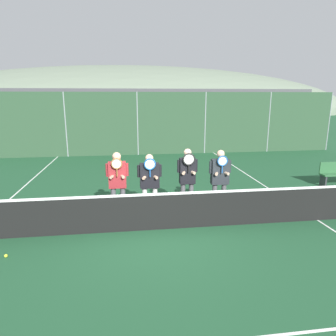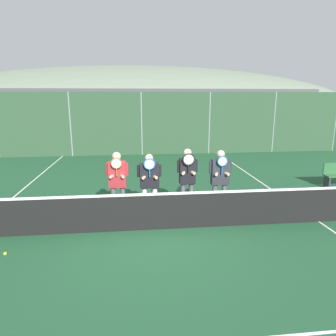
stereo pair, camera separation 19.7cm
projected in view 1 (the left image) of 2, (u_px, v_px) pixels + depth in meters
name	position (u px, v px, depth m)	size (l,w,h in m)	color
ground_plane	(154.00, 230.00, 7.22)	(120.00, 120.00, 0.00)	#1E4C2D
hill_distant	(129.00, 112.00, 62.86)	(92.77, 51.54, 18.04)	slate
clubhouse_building	(157.00, 112.00, 24.95)	(23.88, 5.50, 3.69)	beige
fence_back	(138.00, 124.00, 16.13)	(22.55, 0.06, 3.37)	gray
tennis_net	(154.00, 211.00, 7.11)	(11.50, 0.09, 1.03)	gray
court_line_left_sideline	(12.00, 197.00, 9.55)	(0.05, 16.00, 0.01)	white
court_line_right_sideline	(266.00, 186.00, 10.67)	(0.05, 16.00, 0.01)	white
player_leftmost	(118.00, 180.00, 7.67)	(0.58, 0.34, 1.77)	#56565B
player_center_left	(150.00, 180.00, 7.76)	(0.63, 0.34, 1.70)	white
player_center_right	(187.00, 176.00, 7.96)	(0.55, 0.34, 1.81)	#56565B
player_rightmost	(220.00, 177.00, 7.98)	(0.60, 0.34, 1.77)	#56565B
car_far_left	(32.00, 134.00, 18.45)	(4.13, 2.02, 1.67)	navy
car_left_of_center	(115.00, 132.00, 19.24)	(4.30, 2.08, 1.70)	silver
car_center	(196.00, 130.00, 19.78)	(4.66, 2.02, 1.89)	silver
tennis_ball_on_court	(6.00, 256.00, 5.98)	(0.07, 0.07, 0.07)	#CCDB33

